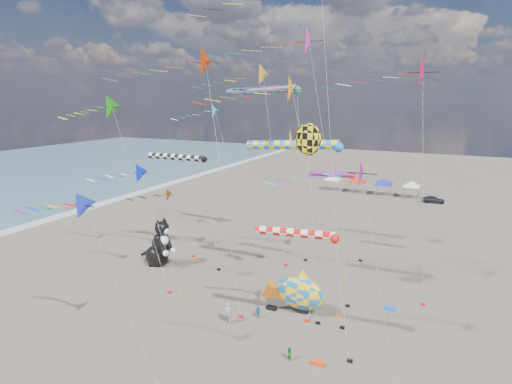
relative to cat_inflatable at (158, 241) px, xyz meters
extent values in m
plane|color=#50463A|center=(13.29, -14.48, -2.84)|extent=(260.00, 260.00, 0.00)
cone|color=#C32900|center=(10.59, -5.70, 18.27)|extent=(2.30, 2.47, 2.54)
cylinder|color=#B2B2B2|center=(11.96, -5.70, 7.71)|extent=(2.77, 0.02, 21.12)
cube|color=black|center=(13.33, -5.70, -2.74)|extent=(0.36, 0.24, 0.20)
cone|color=#0625CE|center=(4.05, -4.83, 8.95)|extent=(1.81, 1.93, 1.99)
cylinder|color=#B2B2B2|center=(5.24, -4.83, 3.06)|extent=(2.40, 0.02, 11.80)
cube|color=black|center=(6.43, -4.83, -2.74)|extent=(0.36, 0.24, 0.20)
cone|color=#E5083C|center=(25.61, 3.35, 17.48)|extent=(2.49, 2.67, 2.75)
cylinder|color=#B2B2B2|center=(26.42, 3.35, 7.32)|extent=(1.64, 0.02, 20.32)
cube|color=black|center=(27.23, 3.35, -2.74)|extent=(0.36, 0.24, 0.20)
cone|color=#7A118D|center=(23.71, -8.84, 10.96)|extent=(1.88, 2.01, 2.07)
cylinder|color=#B2B2B2|center=(25.03, -8.84, 4.06)|extent=(2.68, 0.02, 13.81)
cylinder|color=#B2B2B2|center=(20.63, -3.63, 10.11)|extent=(1.91, 0.02, 25.91)
cube|color=black|center=(21.58, -3.63, -2.74)|extent=(0.36, 0.24, 0.20)
cone|color=#188812|center=(1.33, -4.83, 14.68)|extent=(2.28, 2.44, 2.51)
cylinder|color=#B2B2B2|center=(3.22, -4.83, 5.92)|extent=(3.80, 0.02, 17.53)
cube|color=black|center=(5.11, -4.83, -2.74)|extent=(0.36, 0.24, 0.20)
cone|color=gold|center=(10.47, 6.07, 17.82)|extent=(2.20, 2.35, 2.43)
cylinder|color=#B2B2B2|center=(11.63, 6.07, 7.49)|extent=(2.34, 0.02, 20.66)
cube|color=black|center=(12.79, 6.07, -2.74)|extent=(0.36, 0.24, 0.20)
cone|color=#1AC2CF|center=(2.59, 10.38, 13.94)|extent=(1.67, 1.79, 1.85)
cylinder|color=#B2B2B2|center=(4.57, 10.38, 5.55)|extent=(3.99, 0.02, 16.79)
cube|color=black|center=(6.55, 10.38, -2.74)|extent=(0.36, 0.24, 0.20)
cone|color=orange|center=(-0.34, 3.67, 4.16)|extent=(1.67, 1.79, 1.85)
cylinder|color=#B2B2B2|center=(0.82, 3.67, 0.66)|extent=(2.34, 0.02, 7.01)
cube|color=black|center=(1.98, 3.67, -2.74)|extent=(0.36, 0.24, 0.20)
cone|color=orange|center=(17.18, -2.03, 16.18)|extent=(2.24, 2.40, 2.47)
cylinder|color=#B2B2B2|center=(18.99, -2.03, 6.67)|extent=(3.64, 0.02, 19.02)
cube|color=black|center=(20.80, -2.03, -2.74)|extent=(0.36, 0.24, 0.20)
cone|color=#F823B3|center=(15.93, 5.03, 20.81)|extent=(2.96, 3.16, 3.26)
cylinder|color=#B2B2B2|center=(17.81, 5.03, 8.98)|extent=(3.79, 0.02, 23.65)
cube|color=black|center=(19.70, 5.03, -2.74)|extent=(0.36, 0.24, 0.20)
cone|color=#1B30CD|center=(10.04, -15.47, 9.15)|extent=(1.68, 1.80, 1.86)
cylinder|color=#B2B2B2|center=(11.23, -15.47, 3.15)|extent=(2.41, 0.02, 11.99)
cylinder|color=red|center=(18.72, -7.60, 6.17)|extent=(5.78, 0.62, 0.62)
sphere|color=red|center=(21.61, -7.60, 6.17)|extent=(0.65, 0.65, 0.65)
cylinder|color=#B2B2B2|center=(22.36, -7.60, 1.66)|extent=(1.52, 0.02, 9.01)
cube|color=black|center=(23.11, -7.60, -2.74)|extent=(0.36, 0.24, 0.20)
cylinder|color=#167D47|center=(8.52, 8.40, 16.25)|extent=(8.53, 0.91, 0.91)
sphere|color=#167D47|center=(12.79, 8.40, 16.25)|extent=(0.95, 0.95, 0.95)
cylinder|color=#B2B2B2|center=(13.54, 8.40, 6.71)|extent=(1.52, 0.02, 19.10)
cube|color=black|center=(14.29, 8.40, -2.74)|extent=(0.36, 0.24, 0.20)
cylinder|color=red|center=(16.07, 11.01, 7.07)|extent=(4.94, 0.66, 0.66)
sphere|color=red|center=(18.54, 11.01, 7.07)|extent=(0.69, 0.69, 0.69)
cylinder|color=#B2B2B2|center=(19.29, 11.01, 2.11)|extent=(1.52, 0.02, 9.91)
cube|color=black|center=(20.04, 11.01, -2.74)|extent=(0.36, 0.24, 0.20)
cylinder|color=black|center=(1.59, 1.76, 9.27)|extent=(7.11, 0.66, 0.66)
sphere|color=black|center=(5.15, 1.76, 9.27)|extent=(0.69, 0.69, 0.69)
cylinder|color=#B2B2B2|center=(5.90, 1.76, 3.21)|extent=(1.52, 0.02, 12.11)
cube|color=black|center=(6.65, 1.76, -2.74)|extent=(0.36, 0.24, 0.20)
cylinder|color=blue|center=(15.47, 0.07, 11.44)|extent=(8.35, 0.83, 0.83)
sphere|color=blue|center=(19.65, 0.07, 11.44)|extent=(0.87, 0.87, 0.87)
cylinder|color=#B2B2B2|center=(20.40, 0.07, 4.30)|extent=(1.52, 0.02, 14.28)
cube|color=black|center=(21.15, 0.07, -2.74)|extent=(0.36, 0.24, 0.20)
ellipsoid|color=yellow|center=(17.59, -1.84, 12.17)|extent=(2.20, 0.40, 2.64)
cone|color=yellow|center=(16.09, -1.84, 12.17)|extent=(0.12, 1.80, 1.80)
cylinder|color=#B2B2B2|center=(18.59, -2.84, 4.66)|extent=(2.03, 2.03, 15.01)
cube|color=black|center=(19.59, -3.84, -2.74)|extent=(0.36, 0.24, 0.20)
ellipsoid|color=#1369B9|center=(17.65, -2.91, -0.91)|extent=(4.70, 3.07, 2.91)
cone|color=orange|center=(15.13, -2.91, -0.91)|extent=(2.06, 0.80, 2.13)
cone|color=yellow|center=(17.85, -2.91, 0.55)|extent=(1.50, 0.60, 1.55)
cylinder|color=#B2B2B2|center=(18.74, -3.41, -2.12)|extent=(0.21, 1.04, 1.47)
cube|color=red|center=(18.65, -3.91, -2.74)|extent=(0.36, 0.24, 0.20)
imported|color=#95959D|center=(12.82, -7.03, -1.90)|extent=(0.69, 0.47, 1.87)
imported|color=#1E8425|center=(19.17, -9.32, -2.32)|extent=(0.64, 0.60, 1.04)
imported|color=blue|center=(14.69, -5.13, -2.30)|extent=(0.58, 0.68, 1.09)
cube|color=red|center=(21.19, -8.88, -2.69)|extent=(0.90, 0.44, 0.30)
cube|color=black|center=(15.18, -3.36, -2.69)|extent=(0.90, 0.44, 0.30)
cube|color=blue|center=(24.64, 1.14, -2.69)|extent=(0.90, 0.44, 0.30)
cube|color=silver|center=(7.29, 45.52, -0.59)|extent=(3.00, 3.00, 0.15)
pyramid|color=silver|center=(7.29, 45.52, 0.46)|extent=(4.20, 4.20, 1.00)
cylinder|color=#999999|center=(5.99, 44.22, -1.74)|extent=(0.08, 0.08, 2.20)
cylinder|color=#999999|center=(8.59, 44.22, -1.74)|extent=(0.08, 0.08, 2.20)
cylinder|color=#999999|center=(5.99, 46.82, -1.74)|extent=(0.08, 0.08, 2.20)
cylinder|color=#999999|center=(8.59, 46.82, -1.74)|extent=(0.08, 0.08, 2.20)
cube|color=red|center=(12.29, 45.52, -0.59)|extent=(3.00, 3.00, 0.15)
pyramid|color=red|center=(12.29, 45.52, 0.46)|extent=(4.20, 4.20, 1.00)
cylinder|color=#999999|center=(10.99, 44.22, -1.74)|extent=(0.08, 0.08, 2.20)
cylinder|color=#999999|center=(13.59, 44.22, -1.74)|extent=(0.08, 0.08, 2.20)
cylinder|color=#999999|center=(10.99, 46.82, -1.74)|extent=(0.08, 0.08, 2.20)
cylinder|color=#999999|center=(13.59, 46.82, -1.74)|extent=(0.08, 0.08, 2.20)
cube|color=#1524DA|center=(17.29, 45.52, -0.59)|extent=(3.00, 3.00, 0.15)
pyramid|color=#1524DA|center=(17.29, 45.52, 0.46)|extent=(4.20, 4.20, 1.00)
cylinder|color=#999999|center=(15.99, 44.22, -1.74)|extent=(0.08, 0.08, 2.20)
cylinder|color=#999999|center=(18.59, 44.22, -1.74)|extent=(0.08, 0.08, 2.20)
cylinder|color=#999999|center=(15.99, 46.82, -1.74)|extent=(0.08, 0.08, 2.20)
cylinder|color=#999999|center=(18.59, 46.82, -1.74)|extent=(0.08, 0.08, 2.20)
cube|color=silver|center=(22.29, 45.52, -0.59)|extent=(3.00, 3.00, 0.15)
pyramid|color=silver|center=(22.29, 45.52, 0.46)|extent=(4.20, 4.20, 1.00)
cylinder|color=#999999|center=(20.99, 44.22, -1.74)|extent=(0.08, 0.08, 2.20)
cylinder|color=#999999|center=(23.59, 44.22, -1.74)|extent=(0.08, 0.08, 2.20)
cylinder|color=#999999|center=(20.99, 46.82, -1.74)|extent=(0.08, 0.08, 2.20)
cylinder|color=#999999|center=(23.59, 46.82, -1.74)|extent=(0.08, 0.08, 2.20)
imported|color=#26262D|center=(26.29, 43.52, -2.20)|extent=(3.94, 1.96, 1.29)
camera|label=1|loc=(27.95, -32.81, 15.34)|focal=28.00mm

